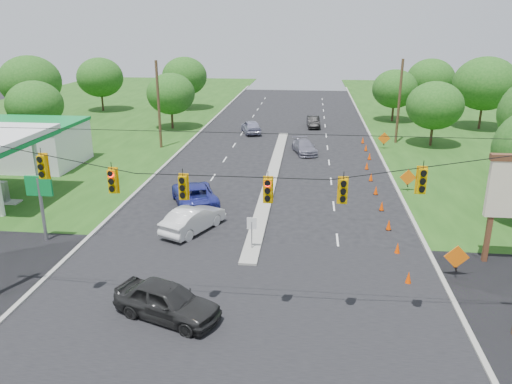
# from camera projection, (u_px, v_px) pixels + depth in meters

# --- Properties ---
(ground) EXTENTS (160.00, 160.00, 0.00)m
(ground) POSITION_uv_depth(u_px,v_px,m) (237.00, 306.00, 23.20)
(ground) COLOR black
(ground) RESTS_ON ground
(cross_street) EXTENTS (160.00, 14.00, 0.02)m
(cross_street) POSITION_uv_depth(u_px,v_px,m) (237.00, 306.00, 23.20)
(cross_street) COLOR black
(cross_street) RESTS_ON ground
(curb_left) EXTENTS (0.25, 110.00, 0.16)m
(curb_left) POSITION_uv_depth(u_px,v_px,m) (183.00, 148.00, 52.50)
(curb_left) COLOR gray
(curb_left) RESTS_ON ground
(curb_right) EXTENTS (0.25, 110.00, 0.16)m
(curb_right) POSITION_uv_depth(u_px,v_px,m) (379.00, 154.00, 50.40)
(curb_right) COLOR gray
(curb_right) RESTS_ON ground
(median) EXTENTS (1.00, 34.00, 0.18)m
(median) POSITION_uv_depth(u_px,v_px,m) (272.00, 176.00, 42.98)
(median) COLOR gray
(median) RESTS_ON ground
(median_sign) EXTENTS (0.55, 0.06, 2.05)m
(median_sign) POSITION_uv_depth(u_px,v_px,m) (252.00, 227.00, 28.38)
(median_sign) COLOR gray
(median_sign) RESTS_ON ground
(signal_span) EXTENTS (25.60, 0.32, 9.00)m
(signal_span) POSITION_uv_depth(u_px,v_px,m) (230.00, 214.00, 20.68)
(signal_span) COLOR #422D1C
(signal_span) RESTS_ON ground
(utility_pole_far_left) EXTENTS (0.28, 0.28, 9.00)m
(utility_pole_far_left) POSITION_uv_depth(u_px,v_px,m) (159.00, 105.00, 51.31)
(utility_pole_far_left) COLOR #422D1C
(utility_pole_far_left) RESTS_ON ground
(utility_pole_far_right) EXTENTS (0.28, 0.28, 9.00)m
(utility_pole_far_right) POSITION_uv_depth(u_px,v_px,m) (399.00, 102.00, 53.42)
(utility_pole_far_right) COLOR #422D1C
(utility_pole_far_right) RESTS_ON ground
(gas_station) EXTENTS (18.40, 19.70, 5.20)m
(gas_station) POSITION_uv_depth(u_px,v_px,m) (5.00, 142.00, 43.90)
(gas_station) COLOR white
(gas_station) RESTS_ON ground
(cone_0) EXTENTS (0.32, 0.32, 0.70)m
(cone_0) POSITION_uv_depth(u_px,v_px,m) (408.00, 278.00, 25.05)
(cone_0) COLOR #F94300
(cone_0) RESTS_ON ground
(cone_1) EXTENTS (0.32, 0.32, 0.70)m
(cone_1) POSITION_uv_depth(u_px,v_px,m) (397.00, 248.00, 28.35)
(cone_1) COLOR #F94300
(cone_1) RESTS_ON ground
(cone_2) EXTENTS (0.32, 0.32, 0.70)m
(cone_2) POSITION_uv_depth(u_px,v_px,m) (389.00, 225.00, 31.64)
(cone_2) COLOR #F94300
(cone_2) RESTS_ON ground
(cone_3) EXTENTS (0.32, 0.32, 0.70)m
(cone_3) POSITION_uv_depth(u_px,v_px,m) (382.00, 206.00, 34.94)
(cone_3) COLOR #F94300
(cone_3) RESTS_ON ground
(cone_4) EXTENTS (0.32, 0.32, 0.70)m
(cone_4) POSITION_uv_depth(u_px,v_px,m) (376.00, 190.00, 38.24)
(cone_4) COLOR #F94300
(cone_4) RESTS_ON ground
(cone_5) EXTENTS (0.32, 0.32, 0.70)m
(cone_5) POSITION_uv_depth(u_px,v_px,m) (371.00, 177.00, 41.53)
(cone_5) COLOR #F94300
(cone_5) RESTS_ON ground
(cone_6) EXTENTS (0.32, 0.32, 0.70)m
(cone_6) POSITION_uv_depth(u_px,v_px,m) (367.00, 166.00, 44.83)
(cone_6) COLOR #F94300
(cone_6) RESTS_ON ground
(cone_7) EXTENTS (0.32, 0.32, 0.70)m
(cone_7) POSITION_uv_depth(u_px,v_px,m) (370.00, 156.00, 48.06)
(cone_7) COLOR #F94300
(cone_7) RESTS_ON ground
(cone_8) EXTENTS (0.32, 0.32, 0.70)m
(cone_8) POSITION_uv_depth(u_px,v_px,m) (366.00, 148.00, 51.36)
(cone_8) COLOR #F94300
(cone_8) RESTS_ON ground
(cone_9) EXTENTS (0.32, 0.32, 0.70)m
(cone_9) POSITION_uv_depth(u_px,v_px,m) (363.00, 140.00, 54.65)
(cone_9) COLOR #F94300
(cone_9) RESTS_ON ground
(work_sign_0) EXTENTS (1.27, 0.58, 1.37)m
(work_sign_0) POSITION_uv_depth(u_px,v_px,m) (457.00, 258.00, 25.50)
(work_sign_0) COLOR black
(work_sign_0) RESTS_ON ground
(work_sign_1) EXTENTS (1.27, 0.58, 1.37)m
(work_sign_1) POSITION_uv_depth(u_px,v_px,m) (408.00, 178.00, 38.68)
(work_sign_1) COLOR black
(work_sign_1) RESTS_ON ground
(work_sign_2) EXTENTS (1.27, 0.58, 1.37)m
(work_sign_2) POSITION_uv_depth(u_px,v_px,m) (384.00, 139.00, 51.86)
(work_sign_2) COLOR black
(work_sign_2) RESTS_ON ground
(tree_2) EXTENTS (5.88, 5.88, 6.86)m
(tree_2) POSITION_uv_depth(u_px,v_px,m) (35.00, 105.00, 52.77)
(tree_2) COLOR black
(tree_2) RESTS_ON ground
(tree_3) EXTENTS (7.56, 7.56, 8.82)m
(tree_3) POSITION_uv_depth(u_px,v_px,m) (30.00, 82.00, 62.41)
(tree_3) COLOR black
(tree_3) RESTS_ON ground
(tree_4) EXTENTS (6.72, 6.72, 7.84)m
(tree_4) POSITION_uv_depth(u_px,v_px,m) (100.00, 77.00, 73.49)
(tree_4) COLOR black
(tree_4) RESTS_ON ground
(tree_5) EXTENTS (5.88, 5.88, 6.86)m
(tree_5) POSITION_uv_depth(u_px,v_px,m) (171.00, 94.00, 60.94)
(tree_5) COLOR black
(tree_5) RESTS_ON ground
(tree_6) EXTENTS (6.72, 6.72, 7.84)m
(tree_6) POSITION_uv_depth(u_px,v_px,m) (185.00, 76.00, 75.07)
(tree_6) COLOR black
(tree_6) RESTS_ON ground
(tree_9) EXTENTS (5.88, 5.88, 6.86)m
(tree_9) POSITION_uv_depth(u_px,v_px,m) (435.00, 106.00, 52.17)
(tree_9) COLOR black
(tree_9) RESTS_ON ground
(tree_10) EXTENTS (7.56, 7.56, 8.82)m
(tree_10) POSITION_uv_depth(u_px,v_px,m) (485.00, 84.00, 60.35)
(tree_10) COLOR black
(tree_10) RESTS_ON ground
(tree_11) EXTENTS (6.72, 6.72, 7.84)m
(tree_11) POSITION_uv_depth(u_px,v_px,m) (431.00, 79.00, 71.33)
(tree_11) COLOR black
(tree_11) RESTS_ON ground
(tree_12) EXTENTS (5.88, 5.88, 6.86)m
(tree_12) POSITION_uv_depth(u_px,v_px,m) (395.00, 89.00, 65.56)
(tree_12) COLOR black
(tree_12) RESTS_ON ground
(black_sedan) EXTENTS (5.34, 3.62, 1.69)m
(black_sedan) POSITION_uv_depth(u_px,v_px,m) (167.00, 301.00, 22.02)
(black_sedan) COLOR black
(black_sedan) RESTS_ON ground
(white_sedan) EXTENTS (3.57, 5.14, 1.60)m
(white_sedan) POSITION_uv_depth(u_px,v_px,m) (193.00, 219.00, 31.35)
(white_sedan) COLOR silver
(white_sedan) RESTS_ON ground
(blue_pickup) EXTENTS (4.81, 6.60, 1.67)m
(blue_pickup) POSITION_uv_depth(u_px,v_px,m) (194.00, 194.00, 35.86)
(blue_pickup) COLOR navy
(blue_pickup) RESTS_ON ground
(silver_car_far) EXTENTS (3.01, 4.95, 1.34)m
(silver_car_far) POSITION_uv_depth(u_px,v_px,m) (304.00, 147.00, 50.35)
(silver_car_far) COLOR slate
(silver_car_far) RESTS_ON ground
(silver_car_oncoming) EXTENTS (3.18, 5.02, 1.59)m
(silver_car_oncoming) POSITION_uv_depth(u_px,v_px,m) (251.00, 127.00, 59.54)
(silver_car_oncoming) COLOR #898AA6
(silver_car_oncoming) RESTS_ON ground
(dark_car_receding) EXTENTS (1.80, 4.36, 1.41)m
(dark_car_receding) POSITION_uv_depth(u_px,v_px,m) (313.00, 122.00, 63.04)
(dark_car_receding) COLOR black
(dark_car_receding) RESTS_ON ground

